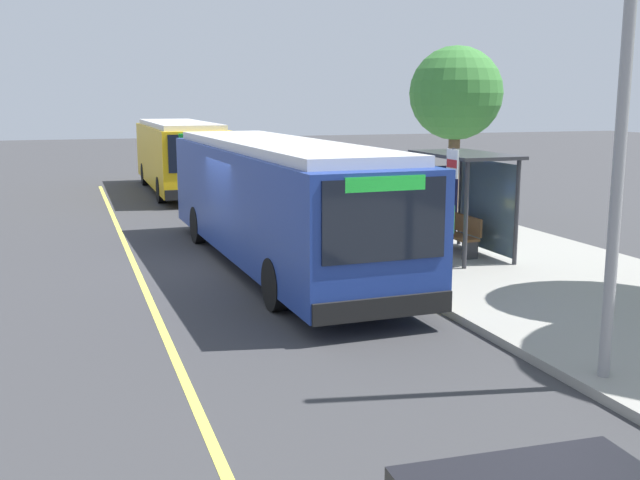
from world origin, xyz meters
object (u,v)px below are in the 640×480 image
Objects in this scene: transit_bus_main at (277,198)px; transit_bus_second at (179,154)px; route_sign_post at (452,199)px; pedestrian_commuter at (444,228)px; waiting_bench at (458,234)px.

transit_bus_main and transit_bus_second have the same top height.
transit_bus_second is 19.02m from route_sign_post.
pedestrian_commuter is (17.44, 3.21, -0.50)m from transit_bus_second.
pedestrian_commuter is (1.64, -1.29, 0.48)m from waiting_bench.
pedestrian_commuter reaches higher than waiting_bench.
transit_bus_second is at bearing -179.70° from transit_bus_main.
transit_bus_second is 6.49× the size of waiting_bench.
route_sign_post is at bearing 7.96° from transit_bus_second.
transit_bus_main is 1.15× the size of transit_bus_second.
transit_bus_main is 7.44× the size of waiting_bench.
transit_bus_main and route_sign_post have the same top height.
waiting_bench is at bearing 15.88° from transit_bus_second.
transit_bus_second reaches higher than waiting_bench.
pedestrian_commuter is at bearing 10.42° from transit_bus_second.
waiting_bench is (0.67, 4.42, -0.98)m from transit_bus_main.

